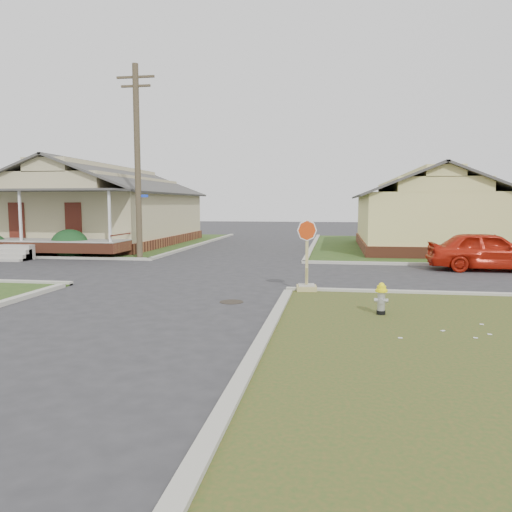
# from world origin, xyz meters

# --- Properties ---
(ground) EXTENTS (120.00, 120.00, 0.00)m
(ground) POSITION_xyz_m (0.00, 0.00, 0.00)
(ground) COLOR #2B2B2E
(ground) RESTS_ON ground
(verge_far_left) EXTENTS (19.00, 19.00, 0.05)m
(verge_far_left) POSITION_xyz_m (-13.00, 18.00, 0.03)
(verge_far_left) COLOR #294518
(verge_far_left) RESTS_ON ground
(curbs) EXTENTS (80.00, 40.00, 0.12)m
(curbs) POSITION_xyz_m (0.00, 5.00, 0.00)
(curbs) COLOR #A9A799
(curbs) RESTS_ON ground
(manhole) EXTENTS (0.64, 0.64, 0.01)m
(manhole) POSITION_xyz_m (2.20, -0.50, 0.01)
(manhole) COLOR black
(manhole) RESTS_ON ground
(corner_house) EXTENTS (10.10, 15.50, 5.30)m
(corner_house) POSITION_xyz_m (-10.00, 16.68, 2.28)
(corner_house) COLOR brown
(corner_house) RESTS_ON ground
(side_house_yellow) EXTENTS (7.60, 11.60, 4.70)m
(side_house_yellow) POSITION_xyz_m (10.00, 16.50, 2.19)
(side_house_yellow) COLOR brown
(side_house_yellow) RESTS_ON ground
(utility_pole) EXTENTS (1.80, 0.28, 9.00)m
(utility_pole) POSITION_xyz_m (-4.20, 8.90, 4.66)
(utility_pole) COLOR #3B3222
(utility_pole) RESTS_ON ground
(fire_hydrant) EXTENTS (0.28, 0.28, 0.76)m
(fire_hydrant) POSITION_xyz_m (6.02, -1.63, 0.47)
(fire_hydrant) COLOR black
(fire_hydrant) RESTS_ON ground
(stop_sign) EXTENTS (0.60, 0.59, 2.12)m
(stop_sign) POSITION_xyz_m (4.11, 1.36, 0.51)
(stop_sign) COLOR tan
(stop_sign) RESTS_ON ground
(red_sedan) EXTENTS (4.59, 1.88, 1.56)m
(red_sedan) POSITION_xyz_m (10.92, 7.35, 0.78)
(red_sedan) COLOR #B81E0D
(red_sedan) RESTS_ON ground
(hedge_right) EXTENTS (1.63, 1.34, 1.25)m
(hedge_right) POSITION_xyz_m (-8.01, 9.34, 0.67)
(hedge_right) COLOR #12321A
(hedge_right) RESTS_ON verge_far_left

